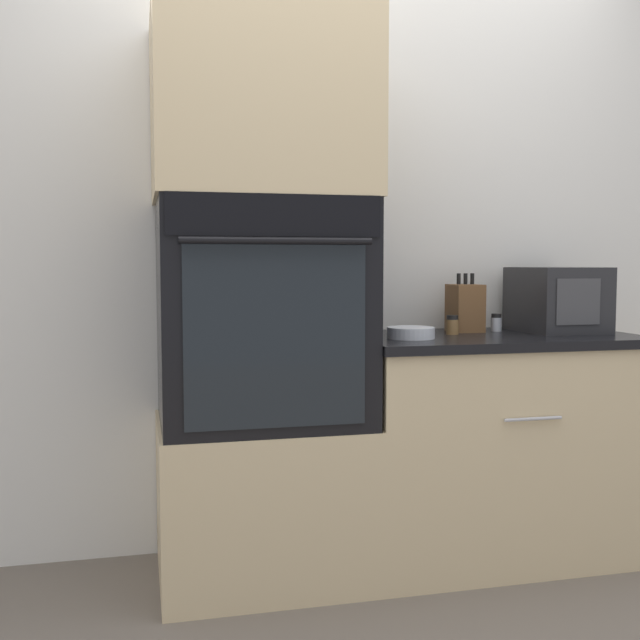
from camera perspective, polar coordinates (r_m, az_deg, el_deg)
ground_plane at (r=2.75m, az=4.98°, el=-20.45°), size 12.00×12.00×0.00m
wall_back at (r=3.10m, az=1.40°, el=6.16°), size 8.00×0.05×2.50m
oven_cabinet_base at (r=2.83m, az=-4.40°, el=-13.40°), size 0.75×0.60×0.58m
wall_oven at (r=2.70m, az=-4.47°, el=0.60°), size 0.73×0.64×0.79m
oven_cabinet_upper at (r=2.75m, az=-4.58°, el=15.85°), size 0.75×0.60×0.66m
counter_unit at (r=3.07m, az=12.96°, el=-9.22°), size 1.10×0.63×0.87m
microwave at (r=3.19m, az=17.61°, el=1.50°), size 0.30×0.36×0.26m
knife_block at (r=3.09m, az=10.99°, el=0.92°), size 0.12×0.14×0.24m
bowl at (r=2.79m, az=6.93°, el=-0.97°), size 0.18×0.18×0.04m
condiment_jar_near at (r=2.96m, az=10.05°, el=-0.39°), size 0.05×0.05×0.07m
condiment_jar_mid at (r=3.14m, az=13.28°, el=-0.20°), size 0.04×0.04×0.07m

